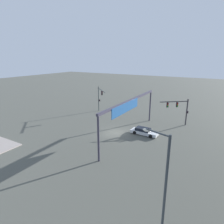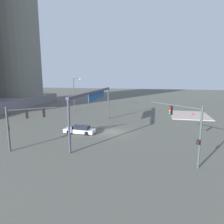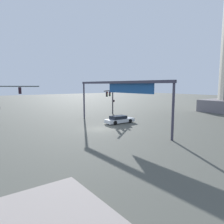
{
  "view_description": "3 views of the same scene",
  "coord_description": "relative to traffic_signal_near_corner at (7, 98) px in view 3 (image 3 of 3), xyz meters",
  "views": [
    {
      "loc": [
        28.45,
        15.89,
        13.34
      ],
      "look_at": [
        -0.2,
        -0.88,
        3.75
      ],
      "focal_mm": 30.89,
      "sensor_mm": 36.0,
      "label": 1
    },
    {
      "loc": [
        -30.38,
        -6.65,
        8.92
      ],
      "look_at": [
        1.7,
        0.37,
        2.95
      ],
      "focal_mm": 32.2,
      "sensor_mm": 36.0,
      "label": 2
    },
    {
      "loc": [
        23.67,
        -15.79,
        6.04
      ],
      "look_at": [
        0.74,
        1.41,
        2.31
      ],
      "focal_mm": 33.66,
      "sensor_mm": 36.0,
      "label": 3
    }
  ],
  "objects": [
    {
      "name": "sedan_car_approaching",
      "position": [
        7.87,
        14.54,
        -3.63
      ],
      "size": [
        1.94,
        4.86,
        1.21
      ],
      "rotation": [
        0.0,
        0.0,
        1.54
      ],
      "color": "silver",
      "rests_on": "ground"
    },
    {
      "name": "ground_plane",
      "position": [
        9.66,
        9.8,
        -4.21
      ],
      "size": [
        215.01,
        215.01,
        0.0
      ],
      "primitive_type": "plane",
      "color": "#51524A"
    },
    {
      "name": "overhead_sign_gantry",
      "position": [
        10.22,
        12.75,
        1.3
      ],
      "size": [
        19.81,
        0.43,
        6.57
      ],
      "color": "#3B3749",
      "rests_on": "ground"
    },
    {
      "name": "traffic_signal_near_corner",
      "position": [
        0.0,
        0.0,
        0.0
      ],
      "size": [
        4.87,
        4.9,
        6.21
      ],
      "rotation": [
        0.0,
        0.0,
        0.82
      ],
      "color": "#3A4443",
      "rests_on": "ground"
    },
    {
      "name": "traffic_signal_opposite_side",
      "position": [
        -0.14,
        18.8,
        -0.55
      ],
      "size": [
        3.66,
        4.92,
        5.36
      ],
      "rotation": [
        0.0,
        0.0,
        -0.92
      ],
      "color": "#3C393E",
      "rests_on": "ground"
    }
  ]
}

